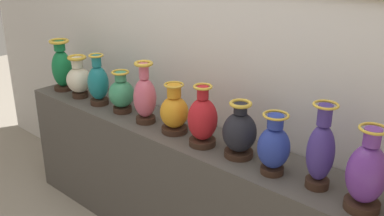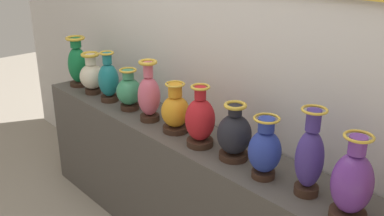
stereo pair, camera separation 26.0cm
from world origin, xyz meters
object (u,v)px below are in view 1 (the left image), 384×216
Objects in this scene: vase_jade at (122,94)px; vase_onyx at (239,132)px; vase_crimson at (203,120)px; vase_teal at (98,83)px; vase_indigo at (321,151)px; vase_violet at (366,175)px; vase_rose at (145,97)px; vase_emerald at (62,67)px; vase_ivory at (79,79)px; vase_amber at (174,112)px; vase_cobalt at (274,147)px.

vase_onyx reaches higher than vase_jade.
vase_onyx is at bearing 6.66° from vase_crimson.
vase_crimson is (0.96, -0.00, -0.00)m from vase_teal.
vase_violet is (0.23, -0.04, -0.02)m from vase_indigo.
vase_rose is 0.72m from vase_onyx.
vase_emerald reaches higher than vase_crimson.
vase_amber is (0.94, 0.02, -0.01)m from vase_ivory.
vase_violet reaches higher than vase_cobalt.
vase_cobalt is at bearing -2.19° from vase_amber.
vase_amber is 0.98× the size of vase_onyx.
vase_violet is at bearing -8.98° from vase_indigo.
vase_crimson is at bearing 0.16° from vase_ivory.
vase_rose reaches higher than vase_cobalt.
vase_emerald is 1.27× the size of vase_amber.
vase_ivory is at bearing -179.84° from vase_crimson.
vase_rose is 1.29× the size of vase_amber.
vase_ivory is 1.65m from vase_cobalt.
vase_rose is 1.11× the size of vase_crimson.
vase_teal is 1.15× the size of vase_onyx.
vase_ivory is 2.12m from vase_violet.
vase_ivory is at bearing -3.49° from vase_emerald.
vase_emerald is 1.42m from vase_crimson.
vase_jade is 0.97m from vase_onyx.
vase_emerald is 1.37× the size of vase_jade.
vase_ivory is at bearing -179.35° from vase_rose.
vase_crimson is 0.24m from vase_onyx.
vase_emerald is at bearing -179.40° from vase_jade.
vase_onyx reaches higher than vase_amber.
vase_violet is (1.41, -0.02, -0.00)m from vase_rose.
vase_rose is at bearing 0.14° from vase_teal.
vase_jade is 0.25m from vase_rose.
vase_cobalt is at bearing -0.12° from vase_ivory.
vase_jade is (0.69, 0.01, -0.05)m from vase_emerald.
vase_violet is at bearing -1.59° from vase_amber.
vase_jade is 1.66m from vase_violet.
vase_jade is at bearing -179.77° from vase_amber.
vase_violet reaches higher than vase_amber.
vase_rose is 1.24× the size of vase_cobalt.
vase_cobalt is 0.82× the size of vase_violet.
vase_jade is at bearing 3.69° from vase_teal.
vase_amber is (0.24, 0.02, -0.04)m from vase_rose.
vase_violet is (0.46, -0.01, 0.02)m from vase_cobalt.
vase_teal is at bearing -179.86° from vase_rose.
vase_jade is 0.72× the size of vase_rose.
vase_indigo is at bearing 171.02° from vase_violet.
vase_crimson is at bearing 179.17° from vase_cobalt.
vase_onyx is at bearing 1.24° from vase_ivory.
vase_rose is at bearing -178.18° from vase_onyx.
vase_jade is 0.67× the size of vase_indigo.
vase_onyx is 0.74× the size of vase_indigo.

